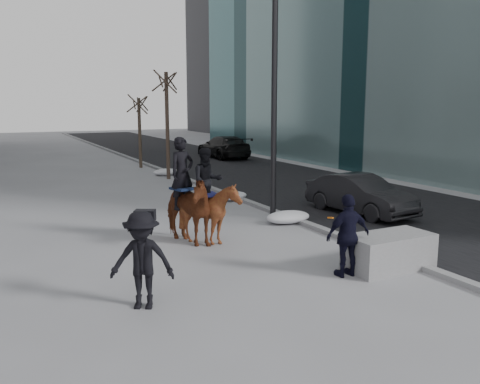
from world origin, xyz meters
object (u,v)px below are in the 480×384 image
mounted_left (184,204)px  mounted_right (209,206)px  planter (389,252)px  car_near (360,194)px

mounted_left → mounted_right: (0.54, -0.35, -0.03)m
mounted_right → mounted_left: bearing=147.2°
planter → mounted_left: (-3.25, 4.01, 0.63)m
planter → mounted_right: size_ratio=0.78×
mounted_left → mounted_right: size_ratio=1.11×
planter → car_near: bearing=56.7°
planter → mounted_right: (-2.71, 3.66, 0.61)m
planter → car_near: 5.69m
planter → car_near: size_ratio=0.49×
car_near → mounted_left: (-6.37, -0.74, 0.37)m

